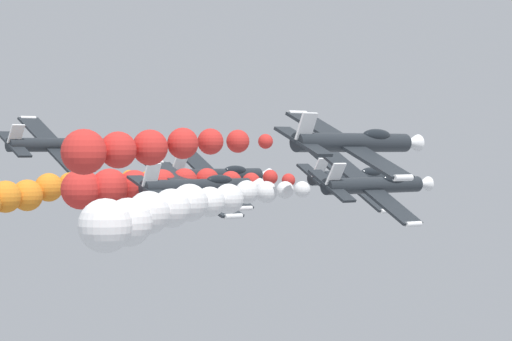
# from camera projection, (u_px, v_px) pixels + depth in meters

# --- Properties ---
(airplane_lead) EXTENTS (8.39, 10.35, 5.22)m
(airplane_lead) POSITION_uv_depth(u_px,v_px,m) (355.00, 177.00, 92.05)
(airplane_lead) COLOR #23282D
(smoke_trail_lead) EXTENTS (4.92, 18.09, 2.75)m
(smoke_trail_lead) POSITION_uv_depth(u_px,v_px,m) (141.00, 186.00, 80.89)
(smoke_trail_lead) COLOR red
(airplane_left_inner) EXTENTS (8.40, 10.35, 5.19)m
(airplane_left_inner) POSITION_uv_depth(u_px,v_px,m) (218.00, 175.00, 93.66)
(airplane_left_inner) COLOR #23282D
(smoke_trail_left_inner) EXTENTS (2.50, 15.54, 3.39)m
(smoke_trail_left_inner) POSITION_uv_depth(u_px,v_px,m) (31.00, 193.00, 82.48)
(smoke_trail_left_inner) COLOR orange
(airplane_right_inner) EXTENTS (8.41, 10.35, 5.17)m
(airplane_right_inner) POSITION_uv_depth(u_px,v_px,m) (375.00, 185.00, 79.93)
(airplane_right_inner) COLOR #23282D
(smoke_trail_right_inner) EXTENTS (3.55, 18.16, 3.72)m
(smoke_trail_right_inner) POSITION_uv_depth(u_px,v_px,m) (160.00, 213.00, 66.68)
(smoke_trail_right_inner) COLOR white
(airplane_left_outer) EXTENTS (9.02, 10.35, 3.87)m
(airplane_left_outer) POSITION_uv_depth(u_px,v_px,m) (199.00, 187.00, 80.27)
(airplane_left_outer) COLOR #23282D
(airplane_right_outer) EXTENTS (8.49, 10.35, 5.04)m
(airplane_right_outer) POSITION_uv_depth(u_px,v_px,m) (61.00, 145.00, 93.35)
(airplane_right_outer) COLOR #23282D
(airplane_trailing) EXTENTS (8.89, 10.35, 4.19)m
(airplane_trailing) POSITION_uv_depth(u_px,v_px,m) (355.00, 142.00, 68.20)
(airplane_trailing) COLOR #23282D
(smoke_trail_trailing) EXTENTS (2.69, 12.44, 2.35)m
(smoke_trail_trailing) POSITION_uv_depth(u_px,v_px,m) (139.00, 148.00, 58.77)
(smoke_trail_trailing) COLOR red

